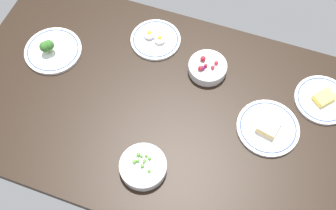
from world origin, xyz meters
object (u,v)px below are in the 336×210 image
object	(u,v)px
plate_sandwich	(268,127)
plate_broccoli	(52,50)
bowl_berries	(207,68)
plate_eggs	(155,39)
bowl_peas	(143,167)
plate_cheese	(323,99)

from	to	relation	value
plate_sandwich	plate_broccoli	xyz separation A→B (cm)	(-89.34, 4.51, 0.27)
bowl_berries	plate_eggs	bearing A→B (deg)	163.79
bowl_peas	plate_cheese	world-z (taller)	bowl_peas
plate_broccoli	bowl_berries	bearing A→B (deg)	11.19
plate_eggs	bowl_berries	xyz separation A→B (cm)	(24.22, -7.04, 1.30)
bowl_berries	plate_cheese	world-z (taller)	bowl_berries
plate_eggs	plate_broccoli	size ratio (longest dim) A/B	0.89
plate_eggs	bowl_peas	bearing A→B (deg)	-73.87
bowl_peas	plate_cheese	bearing A→B (deg)	41.56
bowl_peas	plate_eggs	distance (cm)	55.14
bowl_peas	bowl_berries	size ratio (longest dim) A/B	1.09
bowl_peas	plate_broccoli	world-z (taller)	plate_broccoli
plate_sandwich	plate_eggs	bearing A→B (deg)	155.63
plate_sandwich	bowl_berries	xyz separation A→B (cm)	(-28.05, 16.63, 1.15)
bowl_peas	plate_broccoli	distance (cm)	62.35
bowl_peas	plate_sandwich	bearing A→B (deg)	38.40
bowl_peas	plate_eggs	bearing A→B (deg)	106.13
plate_sandwich	plate_eggs	distance (cm)	57.37
plate_sandwich	bowl_berries	bearing A→B (deg)	149.33
plate_eggs	plate_cheese	xyz separation A→B (cm)	(69.04, -5.32, -0.10)
bowl_peas	bowl_berries	distance (cm)	46.77
bowl_peas	plate_cheese	distance (cm)	71.82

